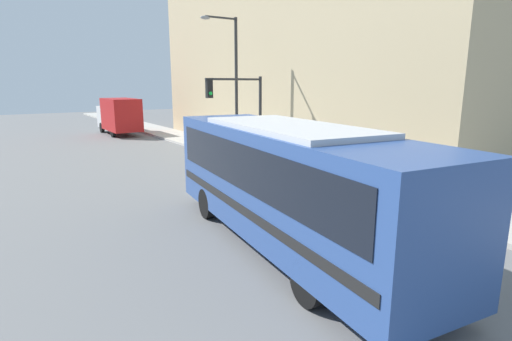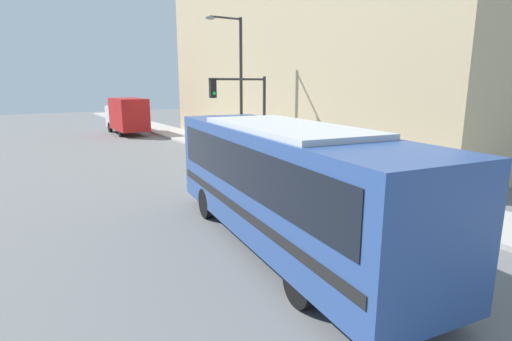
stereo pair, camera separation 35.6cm
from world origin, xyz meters
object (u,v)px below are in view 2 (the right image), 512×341
object	(u,v)px
pedestrian_near_corner	(318,152)
pedestrian_mid_block	(329,155)
traffic_light_pole	(245,104)
city_bus	(284,178)
fire_hydrant	(390,191)
delivery_truck	(127,115)
street_lamp	(237,77)
parking_meter	(285,151)

from	to	relation	value
pedestrian_near_corner	pedestrian_mid_block	world-z (taller)	pedestrian_mid_block
traffic_light_pole	pedestrian_near_corner	bearing A→B (deg)	-46.74
city_bus	traffic_light_pole	xyz separation A→B (m)	(4.40, 9.54, 1.41)
fire_hydrant	pedestrian_near_corner	xyz separation A→B (m)	(1.56, 5.84, 0.44)
delivery_truck	pedestrian_near_corner	size ratio (longest dim) A/B	4.04
delivery_truck	pedestrian_mid_block	world-z (taller)	delivery_truck
traffic_light_pole	pedestrian_near_corner	distance (m)	4.49
city_bus	fire_hydrant	xyz separation A→B (m)	(5.46, 0.92, -1.39)
street_lamp	pedestrian_mid_block	bearing A→B (deg)	-79.60
pedestrian_mid_block	parking_meter	bearing A→B (deg)	122.13
parking_meter	pedestrian_near_corner	world-z (taller)	pedestrian_near_corner
traffic_light_pole	street_lamp	bearing A→B (deg)	68.17
parking_meter	pedestrian_near_corner	xyz separation A→B (m)	(1.56, -0.70, -0.12)
fire_hydrant	pedestrian_near_corner	world-z (taller)	pedestrian_near_corner
pedestrian_near_corner	street_lamp	bearing A→B (deg)	106.20
delivery_truck	traffic_light_pole	distance (m)	18.00
city_bus	delivery_truck	size ratio (longest dim) A/B	1.59
city_bus	parking_meter	world-z (taller)	city_bus
pedestrian_near_corner	pedestrian_mid_block	distance (m)	1.27
pedestrian_mid_block	delivery_truck	bearing A→B (deg)	99.74
city_bus	traffic_light_pole	distance (m)	10.60
delivery_truck	street_lamp	xyz separation A→B (m)	(2.54, -15.24, 3.04)
delivery_truck	street_lamp	distance (m)	15.75
parking_meter	pedestrian_mid_block	world-z (taller)	pedestrian_mid_block
parking_meter	traffic_light_pole	bearing A→B (deg)	117.04
fire_hydrant	pedestrian_mid_block	size ratio (longest dim) A/B	0.44
fire_hydrant	pedestrian_mid_block	world-z (taller)	pedestrian_mid_block
delivery_truck	pedestrian_mid_block	bearing A→B (deg)	-80.26
pedestrian_mid_block	city_bus	bearing A→B (deg)	-140.25
delivery_truck	fire_hydrant	xyz separation A→B (m)	(2.55, -26.49, -1.14)
street_lamp	delivery_truck	bearing A→B (deg)	99.46
delivery_truck	pedestrian_near_corner	distance (m)	21.07
street_lamp	pedestrian_near_corner	size ratio (longest dim) A/B	4.82
traffic_light_pole	pedestrian_mid_block	bearing A→B (deg)	-60.45
delivery_truck	parking_meter	distance (m)	20.12
parking_meter	city_bus	bearing A→B (deg)	-126.21
city_bus	street_lamp	size ratio (longest dim) A/B	1.34
delivery_truck	pedestrian_near_corner	bearing A→B (deg)	-78.75
delivery_truck	street_lamp	bearing A→B (deg)	-80.54
fire_hydrant	parking_meter	distance (m)	6.56
delivery_truck	fire_hydrant	distance (m)	26.63
parking_meter	pedestrian_near_corner	size ratio (longest dim) A/B	0.86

